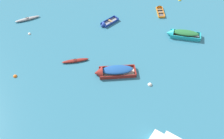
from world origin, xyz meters
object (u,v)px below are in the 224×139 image
kayak_maroon_center (75,61)px  kayak_grey_cluster_inner (27,19)px  rowboat_orange_back_row_center (160,9)px  mooring_buoy_trailing (29,34)px  mooring_buoy_central (15,76)px  rowboat_deep_blue_far_back (106,24)px  mooring_buoy_midfield (150,85)px  rowboat_turquoise_near_right (180,34)px  rowboat_maroon_near_camera (110,72)px  mooring_buoy_between_boats_left (180,0)px

kayak_maroon_center → kayak_grey_cluster_inner: kayak_grey_cluster_inner is taller
rowboat_orange_back_row_center → kayak_grey_cluster_inner: rowboat_orange_back_row_center is taller
mooring_buoy_trailing → mooring_buoy_central: bearing=-93.1°
rowboat_deep_blue_far_back → mooring_buoy_midfield: bearing=-67.4°
mooring_buoy_central → mooring_buoy_midfield: (14.77, -1.87, 0.00)m
rowboat_turquoise_near_right → rowboat_orange_back_row_center: bearing=105.8°
rowboat_deep_blue_far_back → kayak_grey_cluster_inner: (-10.64, 1.60, 0.00)m
kayak_grey_cluster_inner → mooring_buoy_midfield: (15.10, -12.28, -0.16)m
kayak_grey_cluster_inner → kayak_maroon_center: bearing=-50.5°
mooring_buoy_midfield → mooring_buoy_trailing: bearing=147.4°
rowboat_deep_blue_far_back → mooring_buoy_trailing: size_ratio=7.47×
rowboat_maroon_near_camera → kayak_maroon_center: bearing=152.3°
mooring_buoy_between_boats_left → mooring_buoy_midfield: bearing=-112.6°
kayak_maroon_center → mooring_buoy_central: bearing=-162.7°
kayak_grey_cluster_inner → rowboat_turquoise_near_right: bearing=-12.3°
kayak_maroon_center → kayak_grey_cluster_inner: bearing=129.5°
rowboat_deep_blue_far_back → rowboat_turquoise_near_right: bearing=-16.4°
kayak_maroon_center → mooring_buoy_midfield: kayak_maroon_center is taller
rowboat_turquoise_near_right → mooring_buoy_trailing: bearing=176.2°
rowboat_turquoise_near_right → mooring_buoy_trailing: 19.36m
mooring_buoy_midfield → mooring_buoy_central: bearing=172.8°
kayak_maroon_center → mooring_buoy_midfield: (8.21, -3.92, -0.14)m
rowboat_maroon_near_camera → mooring_buoy_between_boats_left: (10.89, 14.24, -0.35)m
rowboat_orange_back_row_center → mooring_buoy_between_boats_left: rowboat_orange_back_row_center is taller
mooring_buoy_midfield → mooring_buoy_trailing: mooring_buoy_midfield is taller
kayak_maroon_center → mooring_buoy_between_boats_left: (14.89, 12.14, -0.14)m
rowboat_turquoise_near_right → mooring_buoy_midfield: rowboat_turquoise_near_right is taller
mooring_buoy_midfield → kayak_maroon_center: bearing=154.5°
mooring_buoy_trailing → rowboat_deep_blue_far_back: bearing=8.5°
kayak_maroon_center → mooring_buoy_trailing: 8.12m
rowboat_orange_back_row_center → mooring_buoy_central: bearing=-146.5°
rowboat_orange_back_row_center → kayak_grey_cluster_inner: (-18.38, -1.52, 0.03)m
rowboat_turquoise_near_right → rowboat_deep_blue_far_back: (-9.39, 2.76, -0.25)m
mooring_buoy_central → mooring_buoy_trailing: 7.34m
rowboat_maroon_near_camera → mooring_buoy_midfield: (4.21, -1.82, -0.35)m
rowboat_orange_back_row_center → rowboat_deep_blue_far_back: (-7.73, -3.12, 0.03)m
mooring_buoy_central → rowboat_maroon_near_camera: bearing=-0.3°
rowboat_orange_back_row_center → rowboat_maroon_near_camera: bearing=-122.0°
mooring_buoy_between_boats_left → rowboat_deep_blue_far_back: bearing=-154.2°
rowboat_orange_back_row_center → mooring_buoy_trailing: 18.24m
mooring_buoy_between_boats_left → kayak_grey_cluster_inner: bearing=-170.2°
mooring_buoy_midfield → mooring_buoy_trailing: 17.06m
rowboat_turquoise_near_right → mooring_buoy_midfield: 9.34m
mooring_buoy_trailing → rowboat_turquoise_near_right: bearing=-3.8°
rowboat_deep_blue_far_back → rowboat_maroon_near_camera: bearing=-88.4°
kayak_grey_cluster_inner → mooring_buoy_between_boats_left: 22.10m
rowboat_orange_back_row_center → rowboat_maroon_near_camera: rowboat_maroon_near_camera is taller
rowboat_turquoise_near_right → rowboat_maroon_near_camera: (-9.15, -6.10, -0.04)m
kayak_maroon_center → rowboat_maroon_near_camera: 4.52m
rowboat_orange_back_row_center → mooring_buoy_midfield: rowboat_orange_back_row_center is taller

